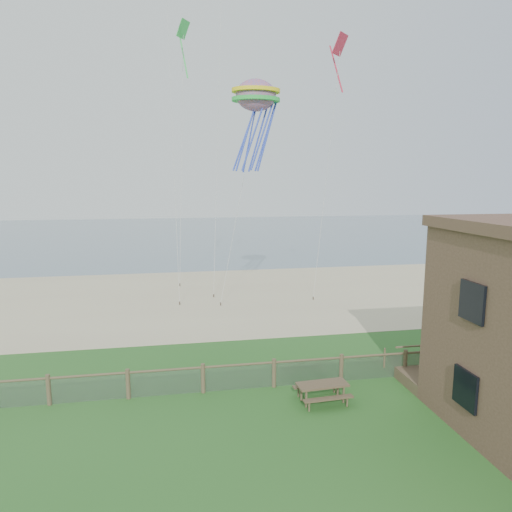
# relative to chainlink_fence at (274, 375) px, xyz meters

# --- Properties ---
(ground) EXTENTS (160.00, 160.00, 0.00)m
(ground) POSITION_rel_chainlink_fence_xyz_m (0.00, -6.00, -0.55)
(ground) COLOR #23591E
(ground) RESTS_ON ground
(sand_beach) EXTENTS (72.00, 20.00, 0.02)m
(sand_beach) POSITION_rel_chainlink_fence_xyz_m (0.00, 16.00, -0.55)
(sand_beach) COLOR tan
(sand_beach) RESTS_ON ground
(ocean) EXTENTS (160.00, 68.00, 0.02)m
(ocean) POSITION_rel_chainlink_fence_xyz_m (0.00, 60.00, -0.55)
(ocean) COLOR slate
(ocean) RESTS_ON ground
(chainlink_fence) EXTENTS (36.20, 0.20, 1.25)m
(chainlink_fence) POSITION_rel_chainlink_fence_xyz_m (0.00, 0.00, 0.00)
(chainlink_fence) COLOR #4C3F2B
(chainlink_fence) RESTS_ON ground
(picnic_table) EXTENTS (2.11, 1.65, 0.85)m
(picnic_table) POSITION_rel_chainlink_fence_xyz_m (1.61, -1.61, -0.12)
(picnic_table) COLOR brown
(picnic_table) RESTS_ON ground
(octopus_kite) EXTENTS (3.56, 3.13, 6.08)m
(octopus_kite) POSITION_rel_chainlink_fence_xyz_m (1.06, 10.29, 11.68)
(octopus_kite) COLOR #FF5628
(kite_red) EXTENTS (2.15, 2.18, 2.80)m
(kite_red) POSITION_rel_chainlink_fence_xyz_m (6.07, 9.70, 15.47)
(kite_red) COLOR red
(kite_green) EXTENTS (2.39, 2.16, 3.34)m
(kite_green) POSITION_rel_chainlink_fence_xyz_m (-3.02, 16.03, 17.44)
(kite_green) COLOR green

